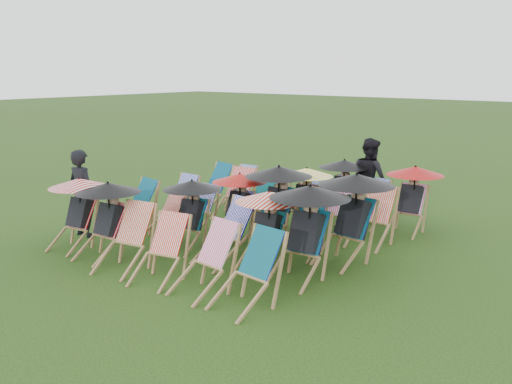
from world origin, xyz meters
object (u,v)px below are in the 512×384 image
Objects in this scene: deckchair_0 at (75,212)px; person_rear at (370,178)px; deckchair_29 at (410,198)px; deckchair_5 at (247,271)px; person_left at (82,193)px.

deckchair_0 is 0.73× the size of person_rear.
deckchair_0 is 0.97× the size of deckchair_29.
deckchair_0 is 5.86m from person_rear.
deckchair_29 reaches higher than deckchair_5.
person_left is at bearing 178.57° from deckchair_5.
person_rear is at bearing 151.13° from deckchair_29.
person_rear reaches higher than person_left.
deckchair_29 is 6.14m from person_left.
deckchair_29 is at bearing 94.44° from deckchair_5.
deckchair_5 is 0.61× the size of person_left.
person_rear is (-0.92, 5.13, 0.34)m from deckchair_5.
deckchair_5 is at bearing 168.15° from person_left.
person_rear reaches higher than deckchair_29.
deckchair_0 is at bearing 89.09° from person_rear.
person_rear is at bearing -132.14° from person_left.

